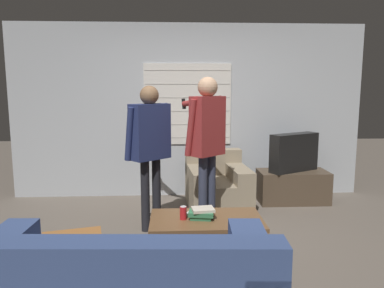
# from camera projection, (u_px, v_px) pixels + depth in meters

# --- Properties ---
(ground_plane) EXTENTS (16.00, 16.00, 0.00)m
(ground_plane) POSITION_uv_depth(u_px,v_px,m) (196.00, 251.00, 3.76)
(ground_plane) COLOR #665B51
(wall_back) EXTENTS (5.20, 0.08, 2.55)m
(wall_back) POSITION_uv_depth(u_px,v_px,m) (188.00, 111.00, 5.57)
(wall_back) COLOR #ADB2B7
(wall_back) RESTS_ON ground_plane
(armchair_beige) EXTENTS (0.87, 0.97, 0.75)m
(armchair_beige) POSITION_uv_depth(u_px,v_px,m) (217.00, 185.00, 5.14)
(armchair_beige) COLOR gray
(armchair_beige) RESTS_ON ground_plane
(coffee_table) EXTENTS (1.07, 0.62, 0.40)m
(coffee_table) POSITION_uv_depth(u_px,v_px,m) (206.00, 222.00, 3.57)
(coffee_table) COLOR brown
(coffee_table) RESTS_ON ground_plane
(tv_stand) EXTENTS (0.97, 0.48, 0.45)m
(tv_stand) POSITION_uv_depth(u_px,v_px,m) (293.00, 186.00, 5.35)
(tv_stand) COLOR #4C3D2D
(tv_stand) RESTS_ON ground_plane
(tv) EXTENTS (0.76, 0.53, 0.54)m
(tv) POSITION_uv_depth(u_px,v_px,m) (294.00, 152.00, 5.28)
(tv) COLOR black
(tv) RESTS_ON tv_stand
(person_left_standing) EXTENTS (0.53, 0.85, 1.65)m
(person_left_standing) POSITION_uv_depth(u_px,v_px,m) (149.00, 139.00, 4.21)
(person_left_standing) COLOR black
(person_left_standing) RESTS_ON ground_plane
(person_right_standing) EXTENTS (0.49, 0.84, 1.75)m
(person_right_standing) POSITION_uv_depth(u_px,v_px,m) (207.00, 134.00, 4.18)
(person_right_standing) COLOR #33384C
(person_right_standing) RESTS_ON ground_plane
(book_stack) EXTENTS (0.26, 0.20, 0.10)m
(book_stack) POSITION_uv_depth(u_px,v_px,m) (202.00, 213.00, 3.55)
(book_stack) COLOR #33754C
(book_stack) RESTS_ON coffee_table
(soda_can) EXTENTS (0.07, 0.07, 0.13)m
(soda_can) POSITION_uv_depth(u_px,v_px,m) (183.00, 213.00, 3.53)
(soda_can) COLOR red
(soda_can) RESTS_ON coffee_table
(spare_remote) EXTENTS (0.09, 0.13, 0.02)m
(spare_remote) POSITION_uv_depth(u_px,v_px,m) (190.00, 213.00, 3.67)
(spare_remote) COLOR white
(spare_remote) RESTS_ON coffee_table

